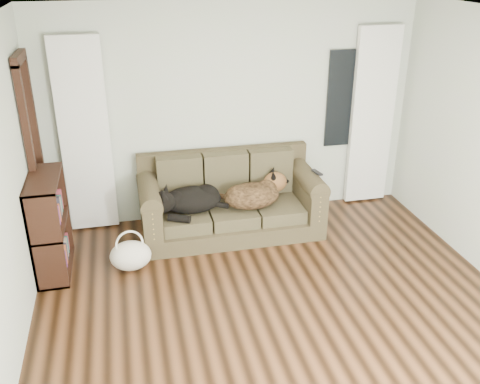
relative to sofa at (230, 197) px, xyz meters
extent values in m
plane|color=black|center=(0.12, -1.97, -0.45)|extent=(5.00, 5.00, 0.00)
plane|color=white|center=(0.12, -1.97, 2.15)|extent=(5.00, 5.00, 0.00)
cube|color=#B7BAB5|center=(0.12, 0.53, 0.85)|extent=(4.50, 0.04, 2.60)
cube|color=white|center=(-1.58, 0.45, 0.70)|extent=(0.55, 0.08, 2.25)
cube|color=white|center=(1.92, 0.45, 0.70)|extent=(0.55, 0.08, 2.25)
cube|color=black|center=(1.57, 0.50, 0.95)|extent=(0.50, 0.03, 1.20)
cube|color=black|center=(-2.08, 0.07, 0.60)|extent=(0.07, 0.60, 2.10)
cube|color=#3A3925|center=(0.00, 0.00, 0.00)|extent=(2.07, 0.90, 0.85)
ellipsoid|color=black|center=(-0.50, -0.07, 0.03)|extent=(0.68, 0.47, 0.29)
ellipsoid|color=black|center=(0.27, -0.08, 0.04)|extent=(0.73, 0.54, 0.30)
cube|color=black|center=(0.99, -0.16, 0.28)|extent=(0.10, 0.20, 0.02)
ellipsoid|color=silver|center=(-1.20, -0.59, -0.29)|extent=(0.47, 0.39, 0.31)
cube|color=black|center=(-1.97, -0.41, 0.05)|extent=(0.34, 0.84, 1.04)
camera|label=1|loc=(-1.14, -5.53, 2.64)|focal=40.00mm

